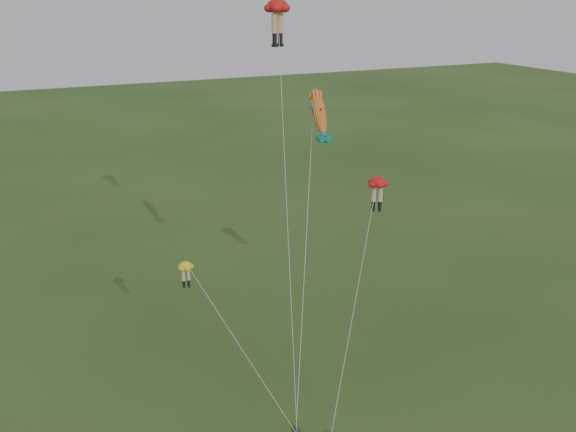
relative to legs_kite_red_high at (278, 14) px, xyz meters
name	(u,v)px	position (x,y,z in m)	size (l,w,h in m)	color
ground	(310,418)	(-1.82, -8.49, -22.91)	(300.00, 300.00, 0.00)	#2A4317
legs_kite_red_high	(278,14)	(0.00, 0.00, 0.00)	(4.42, 10.92, 23.81)	red
legs_kite_red_mid	(377,188)	(6.21, -2.32, -11.17)	(8.90, 9.51, 12.47)	red
legs_kite_yellow	(190,275)	(-7.10, -2.79, -14.79)	(4.63, 9.06, 8.86)	yellow
fish_kite	(319,113)	(1.26, -3.17, -5.58)	(5.20, 7.71, 18.95)	gold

